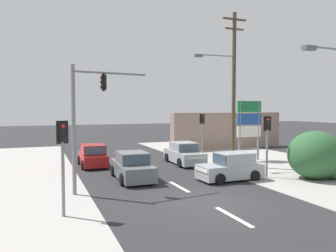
# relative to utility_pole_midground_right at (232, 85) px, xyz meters

# --- Properties ---
(ground_plane) EXTENTS (140.00, 140.00, 0.00)m
(ground_plane) POSITION_rel_utility_pole_midground_right_xyz_m (-5.71, -7.04, -5.61)
(ground_plane) COLOR #28282B
(lane_dash_near) EXTENTS (0.20, 2.40, 0.01)m
(lane_dash_near) POSITION_rel_utility_pole_midground_right_xyz_m (-5.71, -9.04, -5.61)
(lane_dash_near) COLOR silver
(lane_dash_near) RESTS_ON ground
(lane_dash_mid) EXTENTS (0.20, 2.40, 0.01)m
(lane_dash_mid) POSITION_rel_utility_pole_midground_right_xyz_m (-5.71, -4.04, -5.61)
(lane_dash_mid) COLOR silver
(lane_dash_mid) RESTS_ON ground
(lane_dash_far) EXTENTS (0.20, 2.40, 0.01)m
(lane_dash_far) POSITION_rel_utility_pole_midground_right_xyz_m (-5.71, 0.96, -5.61)
(lane_dash_far) COLOR silver
(lane_dash_far) RESTS_ON ground
(kerb_right_verge) EXTENTS (10.00, 44.00, 0.02)m
(kerb_right_verge) POSITION_rel_utility_pole_midground_right_xyz_m (3.29, -5.04, -5.60)
(kerb_right_verge) COLOR #A39E99
(kerb_right_verge) RESTS_ON ground
(utility_pole_midground_right) EXTENTS (3.78, 0.55, 10.48)m
(utility_pole_midground_right) POSITION_rel_utility_pole_midground_right_xyz_m (0.00, 0.00, 0.00)
(utility_pole_midground_right) COLOR #4C3D2B
(utility_pole_midground_right) RESTS_ON ground
(traffic_signal_mast) EXTENTS (3.67, 0.57, 6.00)m
(traffic_signal_mast) POSITION_rel_utility_pole_midground_right_xyz_m (-10.31, -3.64, -1.78)
(traffic_signal_mast) COLOR slate
(traffic_signal_mast) RESTS_ON ground
(pedestal_signal_right_kerb) EXTENTS (0.43, 0.31, 3.56)m
(pedestal_signal_right_kerb) POSITION_rel_utility_pole_midground_right_xyz_m (-0.12, -3.89, -3.19)
(pedestal_signal_right_kerb) COLOR slate
(pedestal_signal_right_kerb) RESTS_ON ground
(pedestal_signal_left_kerb) EXTENTS (0.43, 0.31, 3.56)m
(pedestal_signal_left_kerb) POSITION_rel_utility_pole_midground_right_xyz_m (-11.55, -6.73, -3.19)
(pedestal_signal_left_kerb) COLOR slate
(pedestal_signal_left_kerb) RESTS_ON ground
(pedestal_signal_far_median) EXTENTS (0.44, 0.29, 3.56)m
(pedestal_signal_far_median) POSITION_rel_utility_pole_midground_right_xyz_m (0.26, 4.83, -3.19)
(pedestal_signal_far_median) COLOR slate
(pedestal_signal_far_median) RESTS_ON ground
(shopping_plaza_sign) EXTENTS (2.10, 0.16, 4.60)m
(shopping_plaza_sign) POSITION_rel_utility_pole_midground_right_xyz_m (2.63, 1.68, -2.63)
(shopping_plaza_sign) COLOR slate
(shopping_plaza_sign) RESTS_ON ground
(roadside_bush) EXTENTS (3.31, 2.84, 2.74)m
(roadside_bush) POSITION_rel_utility_pole_midground_right_xyz_m (2.35, -5.26, -4.32)
(roadside_bush) COLOR #2D5B33
(roadside_bush) RESTS_ON ground
(shopfront_wall_far) EXTENTS (12.00, 1.00, 3.60)m
(shopfront_wall_far) POSITION_rel_utility_pole_midground_right_xyz_m (5.29, 8.96, -3.81)
(shopfront_wall_far) COLOR gray
(shopfront_wall_far) RESTS_ON ground
(sedan_receding_far) EXTENTS (2.01, 4.30, 1.56)m
(sedan_receding_far) POSITION_rel_utility_pole_midground_right_xyz_m (-2.57, 2.24, -4.91)
(sedan_receding_far) COLOR #A3A8AD
(sedan_receding_far) RESTS_ON ground
(sedan_oncoming_mid) EXTENTS (1.99, 4.29, 1.56)m
(sedan_oncoming_mid) POSITION_rel_utility_pole_midground_right_xyz_m (-7.47, -1.46, -4.91)
(sedan_oncoming_mid) COLOR slate
(sedan_oncoming_mid) RESTS_ON ground
(hatchback_kerbside_parked) EXTENTS (3.67, 1.83, 1.53)m
(hatchback_kerbside_parked) POSITION_rel_utility_pole_midground_right_xyz_m (-2.36, -3.62, -4.91)
(hatchback_kerbside_parked) COLOR #A3A8AD
(hatchback_kerbside_parked) RESTS_ON ground
(hatchback_oncoming_near) EXTENTS (1.81, 3.65, 1.53)m
(hatchback_oncoming_near) POSITION_rel_utility_pole_midground_right_xyz_m (-8.88, 3.63, -4.91)
(hatchback_oncoming_near) COLOR maroon
(hatchback_oncoming_near) RESTS_ON ground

